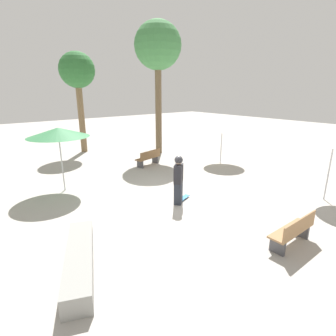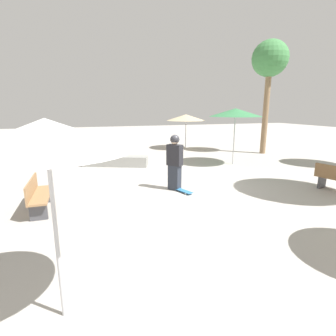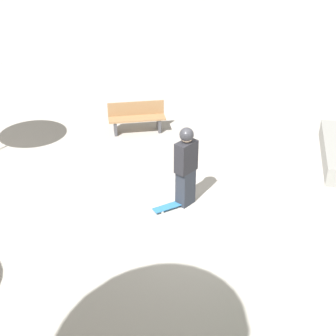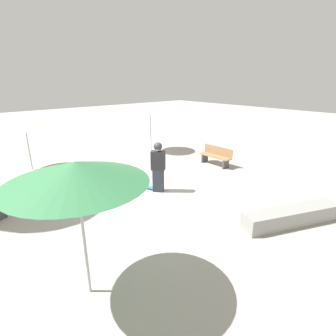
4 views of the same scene
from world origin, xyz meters
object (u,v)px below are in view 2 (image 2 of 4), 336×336
at_px(bench_far, 39,195).
at_px(shade_umbrella_tan, 186,117).
at_px(palm_tree_left, 270,62).
at_px(skater_main, 175,161).
at_px(shade_umbrella_green, 235,112).
at_px(skateboard, 182,190).
at_px(concrete_ledge, 115,161).
at_px(shade_umbrella_white, 46,135).

relative_size(bench_far, shade_umbrella_tan, 0.65).
relative_size(shade_umbrella_tan, palm_tree_left, 0.40).
bearing_deg(shade_umbrella_tan, skater_main, 65.41).
bearing_deg(palm_tree_left, shade_umbrella_green, 32.43).
xyz_separation_m(skateboard, shade_umbrella_tan, (-3.52, -8.35, 1.94)).
relative_size(skateboard, shade_umbrella_tan, 0.33).
bearing_deg(concrete_ledge, shade_umbrella_white, 78.28).
relative_size(shade_umbrella_tan, shade_umbrella_green, 0.95).
bearing_deg(shade_umbrella_white, skateboard, -128.17).
relative_size(concrete_ledge, palm_tree_left, 0.47).
bearing_deg(shade_umbrella_tan, concrete_ledge, 37.47).
distance_m(skateboard, shade_umbrella_tan, 9.26).
bearing_deg(skater_main, palm_tree_left, 85.60).
xyz_separation_m(concrete_ledge, shade_umbrella_green, (-5.29, 1.36, 2.16)).
xyz_separation_m(skateboard, shade_umbrella_white, (3.30, 4.20, 2.25)).
height_order(shade_umbrella_white, shade_umbrella_green, shade_umbrella_green).
height_order(bench_far, shade_umbrella_white, shade_umbrella_white).
height_order(skateboard, shade_umbrella_tan, shade_umbrella_tan).
distance_m(concrete_ledge, bench_far, 5.40).
height_order(concrete_ledge, shade_umbrella_white, shade_umbrella_white).
bearing_deg(palm_tree_left, bench_far, 26.22).
xyz_separation_m(concrete_ledge, palm_tree_left, (-8.63, -0.76, 4.81)).
xyz_separation_m(bench_far, shade_umbrella_white, (-0.76, 3.95, 1.89)).
relative_size(bench_far, palm_tree_left, 0.26).
distance_m(shade_umbrella_tan, shade_umbrella_green, 5.23).
bearing_deg(palm_tree_left, skater_main, 34.05).
relative_size(shade_umbrella_green, palm_tree_left, 0.42).
distance_m(skater_main, shade_umbrella_tan, 8.86).
distance_m(skater_main, concrete_ledge, 4.43).
height_order(skateboard, bench_far, bench_far).
distance_m(skater_main, shade_umbrella_white, 5.70).
distance_m(skater_main, shade_umbrella_green, 5.03).
bearing_deg(shade_umbrella_white, concrete_ledge, -101.72).
bearing_deg(shade_umbrella_white, palm_tree_left, -137.80).
relative_size(shade_umbrella_white, palm_tree_left, 0.40).
xyz_separation_m(skater_main, shade_umbrella_tan, (-3.66, -8.00, 1.03)).
bearing_deg(skater_main, shade_umbrella_tan, 116.95).
bearing_deg(shade_umbrella_tan, shade_umbrella_white, 61.46).
bearing_deg(bench_far, shade_umbrella_white, 11.21).
xyz_separation_m(skater_main, shade_umbrella_white, (3.16, 4.55, 1.35)).
relative_size(skateboard, palm_tree_left, 0.13).
bearing_deg(concrete_ledge, shade_umbrella_tan, -142.53).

